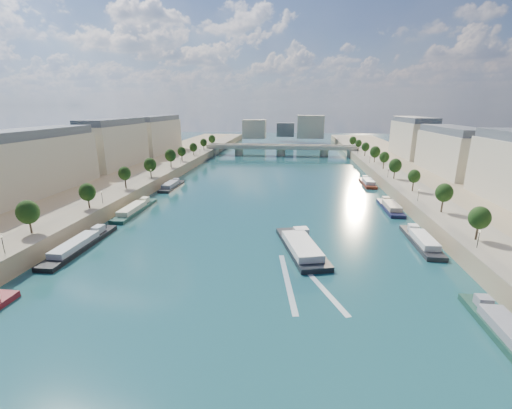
# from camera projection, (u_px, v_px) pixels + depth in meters

# --- Properties ---
(ground) EXTENTS (700.00, 700.00, 0.00)m
(ground) POSITION_uv_depth(u_px,v_px,m) (267.00, 199.00, 137.87)
(ground) COLOR #0D343C
(ground) RESTS_ON ground
(quay_left) EXTENTS (44.00, 520.00, 5.00)m
(quay_left) POSITION_uv_depth(u_px,v_px,m) (98.00, 189.00, 144.95)
(quay_left) COLOR #9E8460
(quay_left) RESTS_ON ground
(quay_right) EXTENTS (44.00, 520.00, 5.00)m
(quay_right) POSITION_uv_depth(u_px,v_px,m) (457.00, 199.00, 129.40)
(quay_right) COLOR #9E8460
(quay_right) RESTS_ON ground
(pave_left) EXTENTS (14.00, 520.00, 0.10)m
(pave_left) POSITION_uv_depth(u_px,v_px,m) (132.00, 184.00, 142.62)
(pave_left) COLOR gray
(pave_left) RESTS_ON quay_left
(pave_right) EXTENTS (14.00, 520.00, 0.10)m
(pave_right) POSITION_uv_depth(u_px,v_px,m) (417.00, 191.00, 130.30)
(pave_right) COLOR gray
(pave_right) RESTS_ON quay_right
(trees_left) EXTENTS (4.80, 268.80, 8.26)m
(trees_left) POSITION_uv_depth(u_px,v_px,m) (137.00, 170.00, 142.80)
(trees_left) COLOR #382B1E
(trees_left) RESTS_ON ground
(trees_right) EXTENTS (4.80, 268.80, 8.26)m
(trees_right) POSITION_uv_depth(u_px,v_px,m) (405.00, 172.00, 138.55)
(trees_right) COLOR #382B1E
(trees_right) RESTS_ON ground
(lamps_left) EXTENTS (0.36, 200.36, 4.28)m
(lamps_left) POSITION_uv_depth(u_px,v_px,m) (130.00, 183.00, 131.83)
(lamps_left) COLOR black
(lamps_left) RESTS_ON ground
(lamps_right) EXTENTS (0.36, 200.36, 4.28)m
(lamps_right) POSITION_uv_depth(u_px,v_px,m) (401.00, 181.00, 134.80)
(lamps_right) COLOR black
(lamps_right) RESTS_ON ground
(buildings_left) EXTENTS (16.00, 226.00, 23.20)m
(buildings_left) POSITION_uv_depth(u_px,v_px,m) (82.00, 152.00, 153.91)
(buildings_left) COLOR #C2B595
(buildings_left) RESTS_ON ground
(buildings_right) EXTENTS (16.00, 226.00, 23.20)m
(buildings_right) POSITION_uv_depth(u_px,v_px,m) (484.00, 158.00, 135.55)
(buildings_right) COLOR #C2B595
(buildings_right) RESTS_ON ground
(skyline) EXTENTS (79.00, 42.00, 22.00)m
(skyline) POSITION_uv_depth(u_px,v_px,m) (288.00, 128.00, 342.91)
(skyline) COLOR #C2B595
(skyline) RESTS_ON ground
(bridge) EXTENTS (112.00, 12.00, 8.15)m
(bridge) POSITION_uv_depth(u_px,v_px,m) (281.00, 149.00, 256.44)
(bridge) COLOR #C1B79E
(bridge) RESTS_ON ground
(tour_barge) EXTENTS (14.54, 28.18, 3.74)m
(tour_barge) POSITION_uv_depth(u_px,v_px,m) (301.00, 247.00, 89.09)
(tour_barge) COLOR black
(tour_barge) RESTS_ON ground
(wake) EXTENTS (14.28, 25.91, 0.04)m
(wake) POSITION_uv_depth(u_px,v_px,m) (302.00, 282.00, 73.51)
(wake) COLOR silver
(wake) RESTS_ON ground
(moored_barges_left) EXTENTS (5.00, 162.16, 3.60)m
(moored_barges_left) POSITION_uv_depth(u_px,v_px,m) (77.00, 247.00, 89.16)
(moored_barges_left) COLOR #1D1F40
(moored_barges_left) RESTS_ON ground
(moored_barges_right) EXTENTS (5.00, 132.12, 3.60)m
(moored_barges_right) POSITION_uv_depth(u_px,v_px,m) (403.00, 221.00, 109.80)
(moored_barges_right) COLOR #194033
(moored_barges_right) RESTS_ON ground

